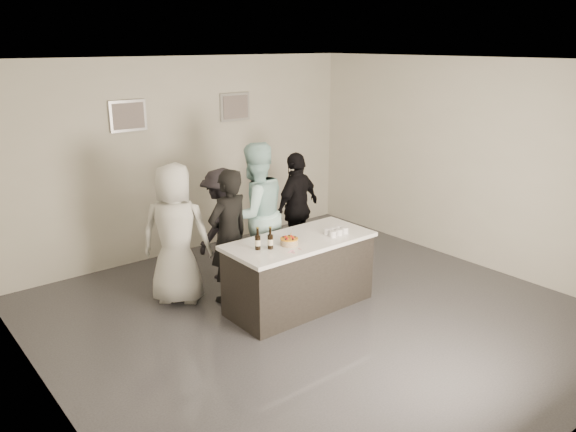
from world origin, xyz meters
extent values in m
plane|color=#3D3D42|center=(0.00, 0.00, 0.00)|extent=(6.00, 6.00, 0.00)
plane|color=white|center=(0.00, 0.00, 3.00)|extent=(6.00, 6.00, 0.00)
cube|color=beige|center=(0.00, 3.00, 1.50)|extent=(6.00, 0.04, 3.00)
cube|color=beige|center=(-3.00, 0.00, 1.50)|extent=(0.04, 6.00, 3.00)
cube|color=beige|center=(3.00, 0.00, 1.50)|extent=(0.04, 6.00, 3.00)
cube|color=#B2B2B7|center=(-0.90, 2.97, 2.20)|extent=(0.54, 0.04, 0.44)
cube|color=#B2B2B7|center=(0.90, 2.97, 2.20)|extent=(0.54, 0.04, 0.44)
cube|color=white|center=(0.02, 0.31, 0.45)|extent=(1.86, 0.86, 0.90)
cylinder|color=orange|center=(-0.20, 0.22, 0.94)|extent=(0.21, 0.21, 0.07)
cylinder|color=black|center=(-0.58, 0.33, 1.03)|extent=(0.07, 0.07, 0.26)
cylinder|color=black|center=(-0.46, 0.26, 1.03)|extent=(0.07, 0.07, 0.26)
cube|color=#C67912|center=(0.50, 0.16, 0.94)|extent=(0.30, 0.19, 0.08)
cube|color=pink|center=(-0.26, 0.02, 0.90)|extent=(0.24, 0.08, 0.01)
imported|color=black|center=(-0.53, 1.02, 0.86)|extent=(0.69, 0.51, 1.72)
imported|color=#B1E8E8|center=(0.06, 1.28, 0.97)|extent=(0.98, 0.77, 1.95)
imported|color=silver|center=(-1.07, 1.40, 0.90)|extent=(1.04, 1.02, 1.80)
imported|color=black|center=(1.01, 1.53, 0.83)|extent=(1.05, 0.66, 1.67)
imported|color=black|center=(-0.19, 1.72, 0.78)|extent=(1.16, 0.98, 1.56)
camera|label=1|loc=(-4.12, -4.62, 3.20)|focal=35.00mm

